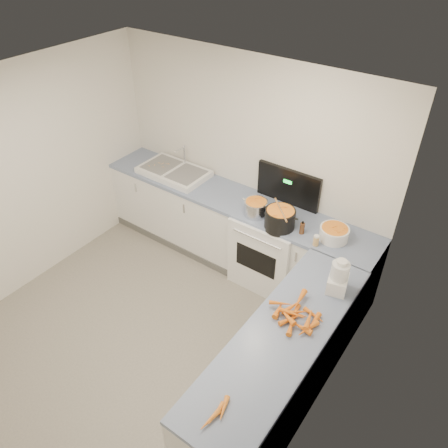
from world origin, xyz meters
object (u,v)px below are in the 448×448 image
Objects in this scene: stove at (271,247)px; steel_pot at (256,209)px; food_processor at (339,278)px; black_pot at (280,219)px; extract_bottle at (302,228)px; spice_jar at (316,241)px; mixing_bowl at (334,234)px; sink at (174,172)px.

stove reaches higher than steel_pot.
steel_pot is 1.31m from food_processor.
steel_pot is 0.76× the size of food_processor.
steel_pot is at bearing 155.10° from food_processor.
extract_bottle is (0.24, 0.03, -0.03)m from black_pot.
spice_jar is at bearing -6.86° from black_pot.
mixing_bowl is 0.22m from spice_jar.
sink is at bearing 175.54° from extract_bottle.
sink is 2.54× the size of food_processor.
steel_pot is 0.77m from spice_jar.
mixing_bowl is (2.16, -0.04, 0.03)m from sink.
steel_pot reaches higher than mixing_bowl.
spice_jar is 0.63m from food_processor.
sink is 2.07m from spice_jar.
food_processor is (1.03, -0.67, 0.61)m from stove.
black_pot is 0.45m from spice_jar.
black_pot reaches higher than mixing_bowl.
stove is 0.68m from extract_bottle.
stove is at bearing 162.40° from extract_bottle.
sink is 2.70× the size of black_pot.
food_processor is (0.43, -0.46, 0.09)m from spice_jar.
sink is 2.91× the size of mixing_bowl.
black_pot is 1.08× the size of mixing_bowl.
steel_pot is at bearing 172.90° from spice_jar.
sink is at bearing 173.54° from spice_jar.
steel_pot reaches higher than spice_jar.
spice_jar is at bearing -19.67° from stove.
food_processor is at bearing -33.14° from stove.
sink is at bearing 164.47° from food_processor.
stove is at bearing 160.33° from spice_jar.
food_processor is at bearing -47.07° from spice_jar.
sink is at bearing 173.92° from steel_pot.
food_processor reaches higher than spice_jar.
spice_jar is (0.77, -0.10, -0.02)m from steel_pot.
food_processor is at bearing -30.40° from black_pot.
black_pot is (0.16, -0.16, 0.56)m from stove.
stove is at bearing 134.84° from black_pot.
black_pot reaches higher than spice_jar.
stove is 4.61× the size of mixing_bowl.
sink is at bearing 173.65° from black_pot.
extract_bottle is at bearing -4.46° from sink.
mixing_bowl is 0.73m from food_processor.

